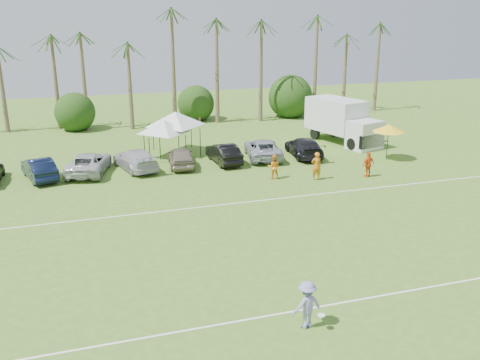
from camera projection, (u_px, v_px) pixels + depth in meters
name	position (u px, v px, depth m)	size (l,w,h in m)	color
ground	(292.00, 346.00, 18.06)	(120.00, 120.00, 0.00)	#476F21
field_lines	(226.00, 250.00, 25.32)	(80.00, 12.10, 0.01)	white
palm_tree_3	(43.00, 20.00, 47.18)	(2.40, 2.40, 11.90)	brown
palm_tree_4	(92.00, 49.00, 49.13)	(2.40, 2.40, 8.90)	brown
palm_tree_5	(135.00, 39.00, 50.03)	(2.40, 2.40, 9.90)	brown
palm_tree_6	(177.00, 29.00, 50.93)	(2.40, 2.40, 10.90)	brown
palm_tree_7	(217.00, 19.00, 51.84)	(2.40, 2.40, 11.90)	brown
palm_tree_8	(265.00, 45.00, 54.08)	(2.40, 2.40, 8.90)	brown
palm_tree_9	(310.00, 36.00, 55.27)	(2.40, 2.40, 9.90)	brown
palm_tree_10	(354.00, 27.00, 56.47)	(2.40, 2.40, 10.90)	brown
palm_tree_11	(387.00, 18.00, 57.38)	(2.40, 2.40, 11.90)	brown
bush_tree_1	(75.00, 110.00, 51.17)	(4.00, 4.00, 4.00)	brown
bush_tree_2	(197.00, 103.00, 54.67)	(4.00, 4.00, 4.00)	brown
bush_tree_3	(287.00, 99.00, 57.58)	(4.00, 4.00, 4.00)	brown
sideline_player_a	(316.00, 166.00, 35.59)	(0.70, 0.46, 1.91)	orange
sideline_player_b	(274.00, 167.00, 35.89)	(0.80, 0.63, 1.66)	orange
sideline_player_c	(368.00, 164.00, 36.26)	(1.02, 0.43, 1.75)	#EB5A1A
box_truck	(343.00, 120.00, 45.49)	(4.40, 7.50, 3.64)	silver
canopy_tent_left	(164.00, 120.00, 40.45)	(4.24, 4.24, 3.44)	black
canopy_tent_right	(175.00, 112.00, 41.59)	(4.81, 4.81, 3.90)	black
market_umbrella	(389.00, 128.00, 39.96)	(2.44, 2.44, 2.72)	black
frisbee_player	(307.00, 305.00, 18.89)	(1.26, 0.94, 1.80)	#8584BC
parked_car_1	(39.00, 168.00, 35.83)	(1.55, 4.45, 1.47)	#0F1832
parked_car_2	(89.00, 163.00, 37.10)	(2.43, 5.27, 1.47)	#BEBEBE
parked_car_3	(136.00, 159.00, 38.05)	(2.05, 5.05, 1.47)	#BBBBBC
parked_car_4	(181.00, 157.00, 38.73)	(1.73, 4.30, 1.47)	gray
parked_car_5	(224.00, 153.00, 39.68)	(1.55, 4.45, 1.47)	black
parked_car_6	(263.00, 149.00, 40.97)	(2.43, 5.27, 1.47)	#A4A9B1
parked_car_7	(304.00, 147.00, 41.47)	(2.05, 5.05, 1.47)	black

